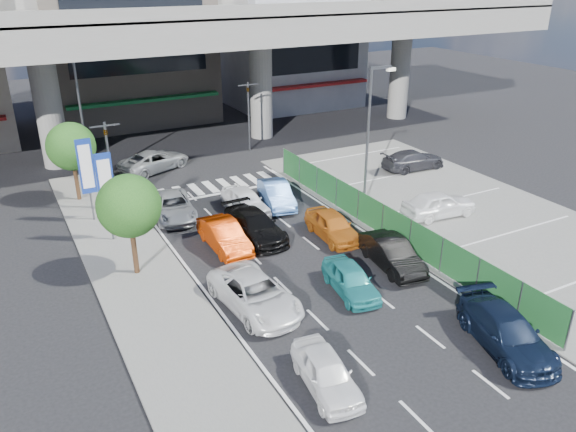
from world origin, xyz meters
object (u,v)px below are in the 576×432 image
traffic_light_right (248,99)px  street_lamp_left (83,108)px  tree_near (129,206)px  taxi_orange_left (224,236)px  traffic_cone (373,215)px  tree_far (71,147)px  crossing_wagon_silver (155,161)px  kei_truck_front_right (276,194)px  street_lamp_right (371,125)px  signboard_near (106,185)px  parked_sedan_white (439,204)px  parked_sedan_dgrey (413,160)px  van_white_back_left (326,372)px  sedan_white_mid_left (255,294)px  sedan_black_mid (255,226)px  minivan_navy_back (506,332)px  wagon_silver_front_left (173,206)px  signboard_far (86,169)px  taxi_orange_right (333,226)px  hatch_black_mid_right (392,254)px  traffic_light_left (107,145)px  taxi_teal_mid (351,279)px  sedan_white_front_mid (245,201)px

traffic_light_right → street_lamp_left: 11.90m
tree_near → taxi_orange_left: (4.53, 0.56, -2.70)m
traffic_cone → tree_far: bearing=141.5°
crossing_wagon_silver → street_lamp_left: bearing=64.9°
kei_truck_front_right → crossing_wagon_silver: crossing_wagon_silver is taller
street_lamp_right → signboard_near: bearing=172.1°
parked_sedan_white → parked_sedan_dgrey: 8.05m
van_white_back_left → crossing_wagon_silver: crossing_wagon_silver is taller
street_lamp_left → sedan_white_mid_left: size_ratio=1.61×
tree_near → crossing_wagon_silver: 14.91m
van_white_back_left → street_lamp_left: bearing=104.7°
sedan_black_mid → traffic_cone: 6.64m
minivan_navy_back → sedan_black_mid: (-4.16, 12.71, 0.00)m
street_lamp_left → traffic_cone: size_ratio=10.56×
tree_near → wagon_silver_front_left: (3.49, 5.53, -2.75)m
tree_near → van_white_back_left: bearing=-70.9°
crossing_wagon_silver → kei_truck_front_right: bearing=-177.6°
signboard_far → parked_sedan_white: signboard_far is taller
street_lamp_left → taxi_orange_right: street_lamp_left is taller
hatch_black_mid_right → taxi_orange_right: (-0.75, 3.95, 0.00)m
traffic_light_left → tree_near: (-0.80, -8.00, -0.55)m
van_white_back_left → parked_sedan_dgrey: parked_sedan_dgrey is taller
crossing_wagon_silver → tree_near: bearing=137.8°
taxi_teal_mid → taxi_orange_left: size_ratio=0.89×
van_white_back_left → sedan_white_mid_left: bearing=98.4°
taxi_teal_mid → traffic_cone: 7.54m
street_lamp_right → parked_sedan_white: street_lamp_right is taller
signboard_near → taxi_orange_left: (4.73, -3.43, -2.37)m
tree_near → taxi_teal_mid: 10.09m
tree_far → hatch_black_mid_right: tree_far is taller
sedan_white_mid_left → sedan_white_front_mid: (3.74, 9.28, 0.00)m
taxi_orange_left → taxi_orange_right: bearing=-15.9°
street_lamp_right → signboard_far: size_ratio=1.70×
signboard_far → van_white_back_left: (4.23, -17.49, -2.45)m
sedan_white_front_mid → parked_sedan_white: size_ratio=0.94×
signboard_near → traffic_cone: size_ratio=6.20×
sedan_white_mid_left → wagon_silver_front_left: (-0.09, 10.59, -0.06)m
tree_far → traffic_cone: (13.69, -10.88, -2.95)m
signboard_far → wagon_silver_front_left: size_ratio=1.03×
street_lamp_right → taxi_teal_mid: size_ratio=2.16×
street_lamp_right → hatch_black_mid_right: size_ratio=1.91×
hatch_black_mid_right → signboard_far: bearing=141.1°
street_lamp_right → tree_near: 14.38m
street_lamp_left → taxi_orange_left: (3.86, -13.44, -4.08)m
tree_near → traffic_cone: bearing=-1.7°
minivan_navy_back → tree_far: bearing=131.8°
taxi_orange_right → kei_truck_front_right: same height
minivan_navy_back → traffic_light_left: bearing=131.0°
traffic_light_left → sedan_white_front_mid: bearing=-30.2°
traffic_light_left → wagon_silver_front_left: bearing=-42.6°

